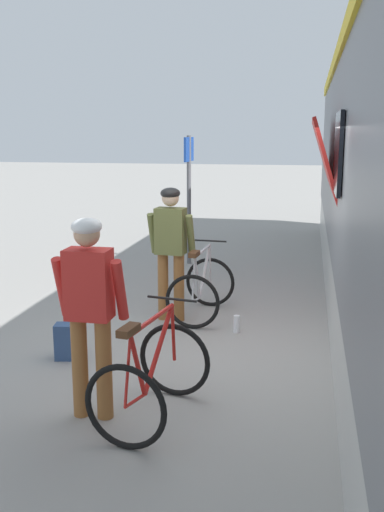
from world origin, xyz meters
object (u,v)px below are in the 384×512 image
at_px(cyclist_far_in_olive, 171,242).
at_px(platform_sign_post, 189,178).
at_px(backpack_on_platform, 68,341).
at_px(bicycle_near_red, 152,377).
at_px(cyclist_near_in_red, 90,301).
at_px(water_bottle_near_the_bikes, 236,324).
at_px(bicycle_far_silver, 202,288).

height_order(cyclist_far_in_olive, platform_sign_post, platform_sign_post).
bearing_deg(backpack_on_platform, bicycle_near_red, -52.89).
distance_m(cyclist_near_in_red, platform_sign_post, 6.17).
bearing_deg(cyclist_far_in_olive, water_bottle_near_the_bikes, -20.40).
bearing_deg(platform_sign_post, bicycle_near_red, -81.22).
height_order(bicycle_near_red, backpack_on_platform, bicycle_near_red).
xyz_separation_m(cyclist_far_in_olive, water_bottle_near_the_bikes, (0.92, -0.34, -0.94)).
xyz_separation_m(bicycle_near_red, water_bottle_near_the_bikes, (0.44, 2.38, -0.29)).
relative_size(bicycle_near_red, backpack_on_platform, 2.92).
distance_m(cyclist_far_in_olive, bicycle_far_silver, 0.78).
xyz_separation_m(cyclist_far_in_olive, bicycle_far_silver, (0.38, 0.20, -0.65)).
xyz_separation_m(backpack_on_platform, platform_sign_post, (0.33, 4.94, 1.42)).
bearing_deg(bicycle_near_red, backpack_on_platform, 137.58).
height_order(bicycle_near_red, water_bottle_near_the_bikes, bicycle_near_red).
relative_size(cyclist_near_in_red, platform_sign_post, 0.73).
bearing_deg(bicycle_near_red, cyclist_far_in_olive, 100.02).
bearing_deg(cyclist_far_in_olive, cyclist_near_in_red, -90.94).
height_order(bicycle_near_red, platform_sign_post, platform_sign_post).
bearing_deg(bicycle_far_silver, cyclist_far_in_olive, -152.53).
height_order(cyclist_far_in_olive, water_bottle_near_the_bikes, cyclist_far_in_olive).
height_order(cyclist_near_in_red, platform_sign_post, platform_sign_post).
distance_m(bicycle_near_red, bicycle_far_silver, 2.92).
bearing_deg(cyclist_near_in_red, backpack_on_platform, 122.04).
relative_size(bicycle_far_silver, water_bottle_near_the_bikes, 4.98).
distance_m(bicycle_far_silver, water_bottle_near_the_bikes, 0.82).
xyz_separation_m(cyclist_near_in_red, bicycle_far_silver, (0.42, 2.95, -0.65)).
relative_size(cyclist_near_in_red, bicycle_far_silver, 1.59).
relative_size(bicycle_near_red, bicycle_far_silver, 1.06).
distance_m(cyclist_near_in_red, bicycle_near_red, 0.84).
relative_size(bicycle_near_red, water_bottle_near_the_bikes, 5.26).
xyz_separation_m(backpack_on_platform, water_bottle_near_the_bikes, (1.71, 1.22, -0.09)).
height_order(cyclist_near_in_red, bicycle_far_silver, cyclist_near_in_red).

